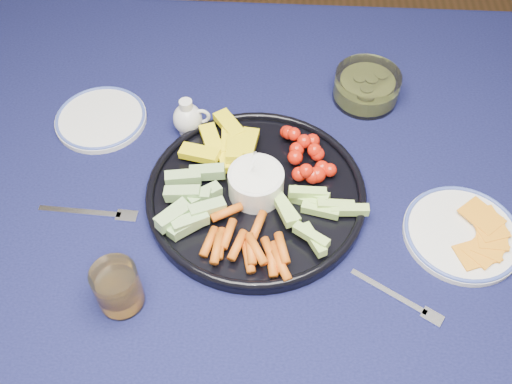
# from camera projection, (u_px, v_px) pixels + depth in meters

# --- Properties ---
(dining_table) EXTENTS (1.67, 1.07, 0.75)m
(dining_table) POSITION_uv_depth(u_px,v_px,m) (311.00, 194.00, 1.17)
(dining_table) COLOR #4C3119
(dining_table) RESTS_ON ground
(crudite_platter) EXTENTS (0.40, 0.40, 0.13)m
(crudite_platter) POSITION_uv_depth(u_px,v_px,m) (254.00, 191.00, 1.04)
(crudite_platter) COLOR black
(crudite_platter) RESTS_ON dining_table
(creamer_pitcher) EXTENTS (0.08, 0.06, 0.08)m
(creamer_pitcher) POSITION_uv_depth(u_px,v_px,m) (188.00, 119.00, 1.13)
(creamer_pitcher) COLOR silver
(creamer_pitcher) RESTS_ON dining_table
(pickle_bowl) EXTENTS (0.14, 0.14, 0.06)m
(pickle_bowl) POSITION_uv_depth(u_px,v_px,m) (366.00, 88.00, 1.20)
(pickle_bowl) COLOR silver
(pickle_bowl) RESTS_ON dining_table
(cheese_plate) EXTENTS (0.21, 0.21, 0.02)m
(cheese_plate) POSITION_uv_depth(u_px,v_px,m) (463.00, 232.00, 1.00)
(cheese_plate) COLOR white
(cheese_plate) RESTS_ON dining_table
(juice_tumbler) EXTENTS (0.07, 0.07, 0.09)m
(juice_tumbler) POSITION_uv_depth(u_px,v_px,m) (118.00, 289.00, 0.90)
(juice_tumbler) COLOR silver
(juice_tumbler) RESTS_ON dining_table
(fork_left) EXTENTS (0.18, 0.03, 0.00)m
(fork_left) POSITION_uv_depth(u_px,v_px,m) (97.00, 213.00, 1.03)
(fork_left) COLOR white
(fork_left) RESTS_ON dining_table
(fork_right) EXTENTS (0.15, 0.10, 0.00)m
(fork_right) POSITION_uv_depth(u_px,v_px,m) (403.00, 301.00, 0.93)
(fork_right) COLOR white
(fork_right) RESTS_ON dining_table
(side_plate_extra) EXTENTS (0.19, 0.19, 0.02)m
(side_plate_extra) POSITION_uv_depth(u_px,v_px,m) (101.00, 118.00, 1.17)
(side_plate_extra) COLOR white
(side_plate_extra) RESTS_ON dining_table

